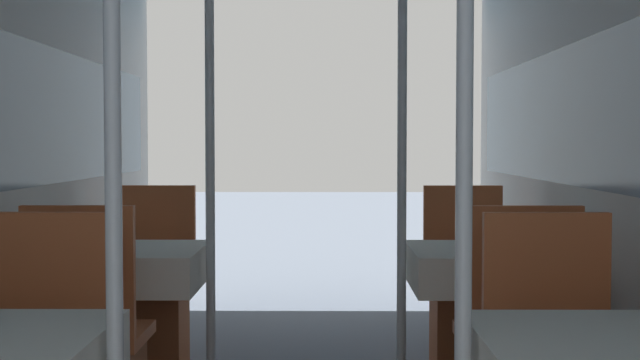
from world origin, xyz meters
TOP-DOWN VIEW (x-y plane):
  - wall_right at (1.27, 1.90)m, footprint 0.05×6.59m
  - support_pole_left_0 at (-0.44, 0.76)m, footprint 0.04×0.04m
  - dining_table_left_1 at (-0.84, 2.61)m, footprint 0.71×0.71m
  - chair_left_far_1 at (-0.84, 3.20)m, footprint 0.43×0.43m
  - support_pole_left_1 at (-0.44, 2.61)m, footprint 0.04×0.04m
  - support_pole_right_0 at (0.44, 0.76)m, footprint 0.04×0.04m
  - dining_table_right_1 at (0.84, 2.61)m, footprint 0.71×0.71m
  - chair_right_far_1 at (0.84, 3.20)m, footprint 0.43×0.43m
  - support_pole_right_1 at (0.44, 2.61)m, footprint 0.04×0.04m

SIDE VIEW (x-z plane):
  - chair_left_far_1 at x=-0.84m, z-range -0.19..0.78m
  - chair_right_far_1 at x=0.84m, z-range -0.19..0.78m
  - dining_table_left_1 at x=-0.84m, z-range 0.26..0.98m
  - dining_table_right_1 at x=0.84m, z-range 0.26..0.98m
  - support_pole_left_0 at x=-0.44m, z-range 0.00..2.27m
  - support_pole_left_1 at x=-0.44m, z-range 0.00..2.27m
  - support_pole_right_0 at x=0.44m, z-range 0.00..2.27m
  - support_pole_right_1 at x=0.44m, z-range 0.00..2.27m
  - wall_right at x=1.27m, z-range 0.03..2.30m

